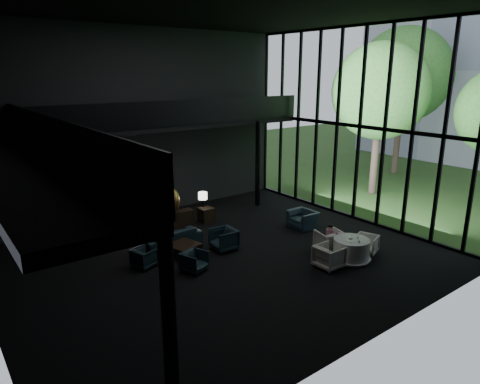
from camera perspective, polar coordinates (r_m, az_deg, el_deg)
floor at (r=14.92m, az=-2.26°, el=-8.72°), size 14.00×12.00×0.02m
ceiling at (r=13.71m, az=-2.65°, el=23.38°), size 14.00×12.00×0.02m
wall_back at (r=18.96m, az=-12.95°, el=8.75°), size 14.00×0.04×8.00m
wall_front at (r=9.54m, az=18.56°, el=1.75°), size 14.00×0.04×8.00m
curtain_wall at (r=18.57m, az=15.68°, el=8.43°), size 0.20×12.00×8.00m
mezzanine_left at (r=11.51m, az=-27.83°, el=3.03°), size 2.00×12.00×0.25m
mezzanine_back at (r=18.50m, az=-8.80°, el=8.80°), size 12.00×2.00×0.25m
railing_left at (r=11.61m, az=-23.35°, el=6.67°), size 0.06×12.00×1.00m
railing_back at (r=17.57m, az=-7.30°, el=10.47°), size 12.00×0.06×1.00m
column_sw at (r=7.40m, az=-9.32°, el=-18.80°), size 0.24×0.24×4.00m
column_nw at (r=17.60m, az=-27.07°, el=0.25°), size 0.24×0.24×4.00m
column_ne at (r=20.11m, az=2.39°, el=3.74°), size 0.24×0.24×4.00m
tree_near at (r=22.91m, az=18.22°, el=12.62°), size 4.80×4.80×7.65m
tree_far at (r=28.16m, az=20.99°, el=14.35°), size 5.60×5.60×8.80m
console at (r=17.69m, az=-9.26°, el=-3.80°), size 2.03×0.46×0.65m
bronze_urn at (r=17.31m, az=-9.21°, el=-1.09°), size 0.73×0.73×1.35m
side_table_left at (r=16.99m, az=-13.86°, el=-5.15°), size 0.45×0.45×0.50m
table_lamp_left at (r=16.88m, az=-14.22°, el=-2.67°), size 0.41×0.41×0.68m
side_table_right at (r=18.29m, az=-4.54°, el=-3.04°), size 0.55×0.55×0.61m
table_lamp_right at (r=18.25m, az=-4.99°, el=-0.59°), size 0.38×0.38×0.64m
sofa at (r=15.89m, az=-9.12°, el=-5.61°), size 2.29×0.74×0.89m
lounge_armchair_west at (r=14.49m, az=-12.63°, el=-8.51°), size 0.73×0.76×0.64m
lounge_armchair_east at (r=15.37m, az=-2.18°, el=-6.06°), size 0.92×0.97×0.94m
lounge_armchair_south at (r=13.91m, az=-6.12°, el=-9.15°), size 0.84×0.82×0.68m
window_armchair at (r=17.70m, az=8.36°, el=-3.26°), size 0.69×1.06×0.93m
coffee_table at (r=15.13m, az=-7.50°, el=-7.62°), size 1.13×1.13×0.42m
dining_table at (r=15.08m, az=14.57°, el=-7.61°), size 1.36×1.36×0.75m
dining_chair_north at (r=15.55m, az=11.81°, el=-6.11°), size 1.11×1.06×0.95m
dining_chair_east at (r=15.72m, az=16.47°, el=-6.66°), size 0.85×0.87×0.71m
dining_chair_west at (r=14.33m, az=11.80°, el=-8.17°), size 0.83×0.89×0.90m
child at (r=15.41m, az=11.91°, el=-5.25°), size 0.27×0.27×0.59m
plate_a at (r=14.76m, az=14.50°, el=-6.32°), size 0.30×0.30×0.02m
plate_b at (r=15.12m, az=14.53°, el=-5.78°), size 0.27×0.27×0.02m
saucer at (r=15.05m, az=15.58°, el=-5.97°), size 0.19×0.19×0.01m
coffee_cup at (r=15.05m, az=15.49°, el=-5.83°), size 0.08×0.08×0.06m
cereal_bowl at (r=14.90m, az=14.54°, el=-5.98°), size 0.16×0.16×0.08m
cream_pot at (r=14.72m, az=15.61°, el=-6.35°), size 0.08×0.08×0.07m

